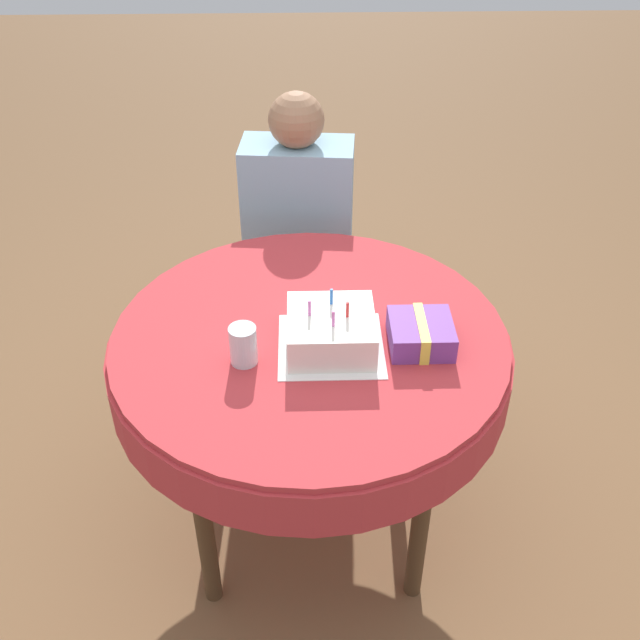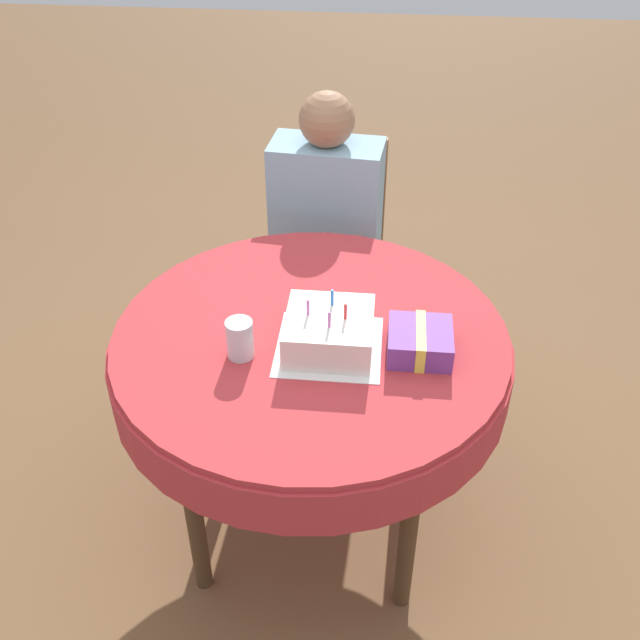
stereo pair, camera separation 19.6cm
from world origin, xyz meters
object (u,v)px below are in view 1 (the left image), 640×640
object	(u,v)px
person	(298,217)
birthday_cake	(331,331)
gift_box	(421,334)
drinking_glass	(243,345)
chair	(301,249)

from	to	relation	value
person	birthday_cake	size ratio (longest dim) A/B	4.97
person	gift_box	world-z (taller)	person
drinking_glass	birthday_cake	bearing A→B (deg)	13.85
chair	gift_box	xyz separation A→B (m)	(0.31, -0.91, 0.30)
drinking_glass	chair	bearing A→B (deg)	81.39
person	chair	bearing A→B (deg)	90.00
chair	person	bearing A→B (deg)	-90.00
drinking_glass	person	bearing A→B (deg)	81.04
chair	gift_box	bearing A→B (deg)	-65.91
birthday_cake	chair	bearing A→B (deg)	94.78
drinking_glass	gift_box	distance (m)	0.46
person	drinking_glass	world-z (taller)	person
gift_box	person	bearing A→B (deg)	111.26
chair	gift_box	distance (m)	1.01
birthday_cake	drinking_glass	distance (m)	0.23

